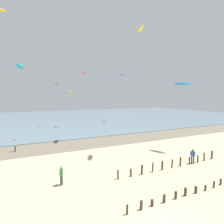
% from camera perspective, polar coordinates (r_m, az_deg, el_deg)
% --- Properties ---
extents(wet_sand_strip, '(120.00, 7.48, 0.01)m').
position_cam_1_polar(wet_sand_strip, '(33.60, -12.97, -9.13)').
color(wet_sand_strip, '#7A6D59').
rests_on(wet_sand_strip, ground).
extents(sea, '(160.00, 70.00, 0.10)m').
position_cam_1_polar(sea, '(71.28, -20.84, -2.00)').
color(sea, slate).
rests_on(sea, ground).
extents(groyne_near, '(9.94, 0.36, 0.68)m').
position_cam_1_polar(groyne_near, '(17.85, 17.84, -20.96)').
color(groyne_near, '#403523').
rests_on(groyne_near, ground).
extents(groyne_mid, '(13.68, 0.33, 1.06)m').
position_cam_1_polar(groyne_mid, '(24.40, 16.94, -13.36)').
color(groyne_mid, '#423428').
rests_on(groyne_mid, ground).
extents(person_nearest_camera, '(0.38, 0.49, 1.71)m').
position_cam_1_polar(person_nearest_camera, '(19.54, -13.86, -16.55)').
color(person_nearest_camera, '#383842').
rests_on(person_nearest_camera, ground).
extents(person_mid_beach, '(0.40, 0.47, 1.71)m').
position_cam_1_polar(person_mid_beach, '(26.23, 21.46, -11.21)').
color(person_mid_beach, '#383842').
rests_on(person_mid_beach, ground).
extents(person_by_waterline, '(0.24, 0.57, 1.71)m').
position_cam_1_polar(person_by_waterline, '(32.38, -25.28, -8.33)').
color(person_by_waterline, '#383842').
rests_on(person_by_waterline, ground).
extents(kite_aloft_0, '(1.12, 2.49, 0.46)m').
position_cam_1_polar(kite_aloft_0, '(52.60, -11.50, 5.58)').
color(kite_aloft_0, yellow).
extents(kite_aloft_1, '(1.92, 1.04, 0.41)m').
position_cam_1_polar(kite_aloft_1, '(33.90, -28.69, 23.61)').
color(kite_aloft_1, yellow).
extents(kite_aloft_2, '(2.48, 2.68, 0.62)m').
position_cam_1_polar(kite_aloft_2, '(63.01, 2.93, 10.28)').
color(kite_aloft_2, purple).
extents(kite_aloft_3, '(1.57, 2.59, 0.40)m').
position_cam_1_polar(kite_aloft_3, '(36.89, -7.73, 10.80)').
color(kite_aloft_3, '#E54C99').
extents(kite_aloft_5, '(1.03, 2.07, 0.50)m').
position_cam_1_polar(kite_aloft_5, '(55.30, -15.08, 7.48)').
color(kite_aloft_5, red).
extents(kite_aloft_7, '(1.86, 2.62, 0.69)m').
position_cam_1_polar(kite_aloft_7, '(29.81, 7.98, 21.91)').
color(kite_aloft_7, yellow).
extents(kite_aloft_8, '(1.68, 3.71, 0.94)m').
position_cam_1_polar(kite_aloft_8, '(35.23, -24.07, 11.47)').
color(kite_aloft_8, '#19B2B7').
extents(kite_aloft_9, '(1.61, 2.78, 0.43)m').
position_cam_1_polar(kite_aloft_9, '(31.61, 19.00, 7.44)').
color(kite_aloft_9, '#2384D1').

